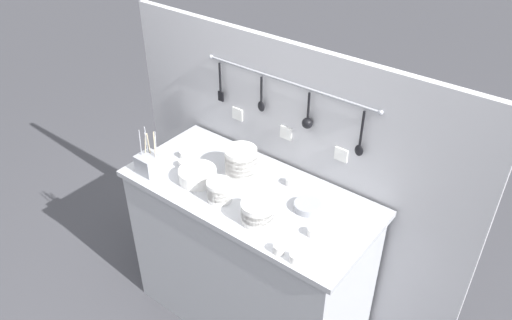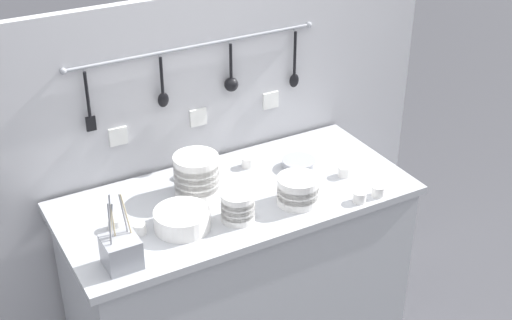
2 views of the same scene
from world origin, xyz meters
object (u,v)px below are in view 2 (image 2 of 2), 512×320
(cutlery_caddy, at_px, (121,251))
(cup_front_left, at_px, (344,171))
(cup_centre, at_px, (248,162))
(bowl_stack_nested_right, at_px, (298,190))
(cup_by_caddy, at_px, (378,191))
(steel_mixing_bowl, at_px, (299,164))
(cup_back_left, at_px, (188,172))
(plate_stack, at_px, (182,219))
(bowl_stack_back_corner, at_px, (196,175))
(cup_beside_plates, at_px, (115,224))
(cup_front_right, at_px, (139,228))
(bowl_stack_wide_centre, at_px, (238,206))
(cup_back_right, at_px, (360,197))

(cutlery_caddy, bearing_deg, cup_front_left, 6.87)
(cup_front_left, height_order, cup_centre, same)
(cup_front_left, distance_m, cup_centre, 0.38)
(cutlery_caddy, relative_size, cup_centre, 5.38)
(bowl_stack_nested_right, distance_m, cup_by_caddy, 0.31)
(steel_mixing_bowl, distance_m, cup_back_left, 0.44)
(plate_stack, distance_m, cup_front_left, 0.69)
(cutlery_caddy, bearing_deg, bowl_stack_back_corner, 35.33)
(cup_beside_plates, bearing_deg, cup_front_right, -47.36)
(plate_stack, height_order, cup_back_left, plate_stack)
(cup_front_right, xyz_separation_m, cup_back_left, (0.31, 0.27, 0.00))
(bowl_stack_nested_right, xyz_separation_m, plate_stack, (-0.43, 0.06, -0.02))
(bowl_stack_nested_right, relative_size, steel_mixing_bowl, 1.15)
(cup_beside_plates, bearing_deg, plate_stack, -27.51)
(cup_front_right, height_order, cup_back_left, same)
(cup_centre, bearing_deg, plate_stack, -146.80)
(cup_front_left, relative_size, cup_centre, 1.00)
(bowl_stack_back_corner, bearing_deg, cup_beside_plates, -167.84)
(bowl_stack_back_corner, distance_m, steel_mixing_bowl, 0.44)
(bowl_stack_nested_right, distance_m, cup_centre, 0.32)
(bowl_stack_wide_centre, height_order, cup_back_right, bowl_stack_wide_centre)
(cup_front_right, height_order, cup_by_caddy, same)
(cup_back_right, bearing_deg, bowl_stack_back_corner, 144.86)
(bowl_stack_back_corner, distance_m, bowl_stack_wide_centre, 0.24)
(cup_by_caddy, bearing_deg, cutlery_caddy, 176.12)
(cutlery_caddy, xyz_separation_m, cup_by_caddy, (0.97, -0.07, -0.03))
(cutlery_caddy, bearing_deg, steel_mixing_bowl, 17.06)
(steel_mixing_bowl, distance_m, cup_back_right, 0.33)
(steel_mixing_bowl, bearing_deg, plate_stack, -164.83)
(cup_back_right, bearing_deg, cup_beside_plates, 162.07)
(bowl_stack_wide_centre, distance_m, cup_by_caddy, 0.54)
(bowl_stack_back_corner, relative_size, cup_back_left, 3.42)
(bowl_stack_nested_right, height_order, cup_by_caddy, bowl_stack_nested_right)
(cutlery_caddy, relative_size, cup_by_caddy, 5.38)
(bowl_stack_wide_centre, relative_size, cup_back_left, 2.43)
(cup_front_right, bearing_deg, cup_beside_plates, 132.64)
(cup_front_left, relative_size, cup_beside_plates, 1.00)
(steel_mixing_bowl, height_order, cup_beside_plates, cup_beside_plates)
(bowl_stack_wide_centre, distance_m, cup_back_right, 0.46)
(cup_back_left, distance_m, cup_beside_plates, 0.42)
(steel_mixing_bowl, relative_size, cup_beside_plates, 2.70)
(steel_mixing_bowl, bearing_deg, bowl_stack_nested_right, -123.28)
(cup_beside_plates, bearing_deg, cup_by_caddy, -16.38)
(bowl_stack_wide_centre, relative_size, plate_stack, 0.61)
(cup_centre, relative_size, cup_by_caddy, 1.00)
(cup_centre, distance_m, cup_back_left, 0.24)
(steel_mixing_bowl, bearing_deg, cup_by_caddy, -65.58)
(bowl_stack_nested_right, xyz_separation_m, cup_back_right, (0.20, -0.11, -0.03))
(cup_front_left, bearing_deg, cup_back_right, -108.23)
(cup_front_right, height_order, cup_beside_plates, same)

